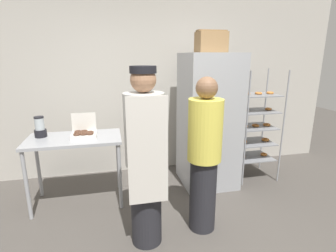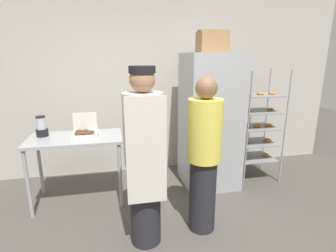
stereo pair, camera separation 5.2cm
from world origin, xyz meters
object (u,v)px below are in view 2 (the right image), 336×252
Objects in this scene: donut_box at (85,133)px; person_baker at (144,157)px; cardboard_storage_box at (212,42)px; person_customer at (204,156)px; baking_rack at (257,127)px; blender_pitcher at (42,127)px; refrigerator at (210,121)px.

person_baker is (0.62, -0.92, -0.01)m from donut_box.
cardboard_storage_box reaches higher than person_customer.
person_baker is at bearing -56.10° from donut_box.
donut_box is 0.18× the size of person_customer.
person_customer is (-1.20, -1.03, 0.03)m from baking_rack.
donut_box is 1.98m from cardboard_storage_box.
baking_rack is 1.58m from person_customer.
cardboard_storage_box is at bearing 45.82° from person_baker.
person_customer is at bearing -28.83° from blender_pitcher.
refrigerator is at bearing -178.74° from baking_rack.
refrigerator is 2.19m from blender_pitcher.
person_customer is (-0.44, -1.01, -0.10)m from refrigerator.
baking_rack is at bearing 31.67° from person_baker.
person_baker is at bearing -171.77° from person_customer.
donut_box reaches higher than blender_pitcher.
person_baker is at bearing -42.91° from blender_pitcher.
cardboard_storage_box is at bearing -123.34° from refrigerator.
blender_pitcher is 2.00m from person_customer.
donut_box is 0.17× the size of person_baker.
donut_box is 0.53m from blender_pitcher.
baking_rack reaches higher than person_customer.
baking_rack is 2.14m from person_baker.
baking_rack is 1.00× the size of person_customer.
baking_rack is 0.94× the size of person_baker.
person_customer is (1.75, -0.96, -0.14)m from blender_pitcher.
blender_pitcher is at bearing -178.69° from baking_rack.
baking_rack is (0.76, 0.02, -0.12)m from refrigerator.
person_customer is at bearing -113.50° from refrigerator.
person_customer reaches higher than donut_box.
person_customer is at bearing -113.02° from cardboard_storage_box.
blender_pitcher is at bearing -178.67° from refrigerator.
person_baker is at bearing -148.33° from baking_rack.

